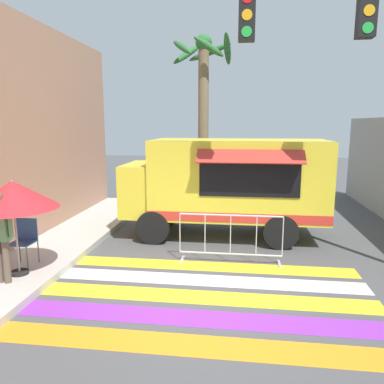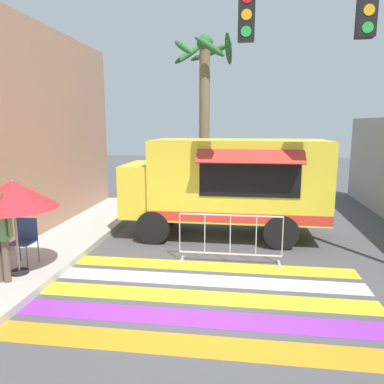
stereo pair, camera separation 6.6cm
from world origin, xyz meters
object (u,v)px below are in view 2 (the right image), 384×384
object	(u,v)px
traffic_signal_pole	(365,56)
folding_chair	(25,237)
food_truck	(223,181)
vendor_person	(0,231)
palm_tree	(204,95)
patio_umbrella	(13,195)
barricade_front	(230,239)

from	to	relation	value
traffic_signal_pole	folding_chair	bearing A→B (deg)	-174.54
food_truck	vendor_person	xyz separation A→B (m)	(-3.94, -4.06, -0.40)
folding_chair	palm_tree	xyz separation A→B (m)	(3.09, 7.12, 3.45)
traffic_signal_pole	vendor_person	xyz separation A→B (m)	(-6.71, -1.59, -3.22)
food_truck	traffic_signal_pole	xyz separation A→B (m)	(2.78, -2.46, 2.82)
traffic_signal_pole	palm_tree	world-z (taller)	palm_tree
vendor_person	traffic_signal_pole	bearing A→B (deg)	0.39
vendor_person	palm_tree	bearing A→B (deg)	56.75
vendor_person	palm_tree	xyz separation A→B (m)	(2.98, 8.07, 3.03)
food_truck	folding_chair	distance (m)	5.17
food_truck	patio_umbrella	bearing A→B (deg)	-136.80
food_truck	folding_chair	bearing A→B (deg)	-142.43
patio_umbrella	vendor_person	bearing A→B (deg)	-97.34
food_truck	palm_tree	world-z (taller)	palm_tree
folding_chair	palm_tree	distance (m)	8.50
folding_chair	vendor_person	world-z (taller)	vendor_person
traffic_signal_pole	barricade_front	world-z (taller)	traffic_signal_pole
patio_umbrella	folding_chair	bearing A→B (deg)	107.10
patio_umbrella	vendor_person	world-z (taller)	patio_umbrella
food_truck	barricade_front	world-z (taller)	food_truck
patio_umbrella	barricade_front	xyz separation A→B (m)	(4.17, 1.59, -1.20)
barricade_front	palm_tree	distance (m)	7.18
traffic_signal_pole	barricade_front	size ratio (longest dim) A/B	2.57
folding_chair	palm_tree	world-z (taller)	palm_tree
food_truck	barricade_front	xyz separation A→B (m)	(0.29, -2.06, -1.00)
food_truck	traffic_signal_pole	bearing A→B (deg)	-41.58
barricade_front	traffic_signal_pole	bearing A→B (deg)	-9.27
folding_chair	traffic_signal_pole	bearing A→B (deg)	5.89
patio_umbrella	palm_tree	xyz separation A→B (m)	(2.93, 7.66, 2.42)
palm_tree	patio_umbrella	bearing A→B (deg)	-110.92
barricade_front	palm_tree	world-z (taller)	palm_tree
folding_chair	barricade_front	bearing A→B (deg)	14.14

